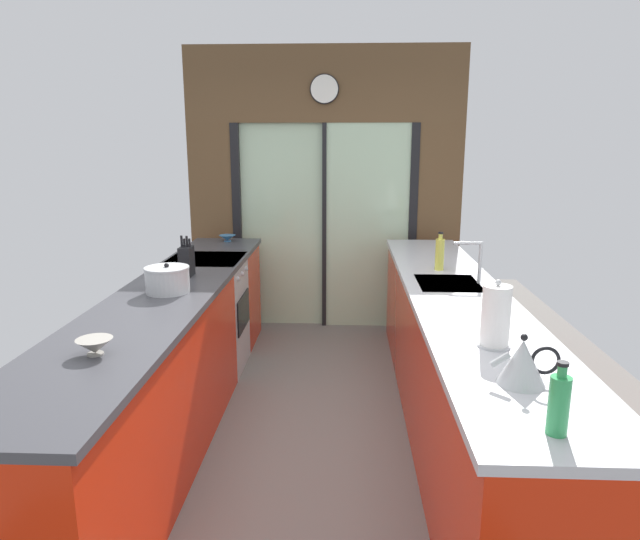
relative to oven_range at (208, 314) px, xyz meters
The scene contains 14 objects.
ground_plane 1.21m from the oven_range, 35.58° to the right, with size 5.04×7.60×0.02m, color slate.
back_wall_unit 1.81m from the oven_range, 51.68° to the left, with size 2.64×0.12×2.70m.
left_counter_run 1.12m from the oven_range, 90.08° to the right, with size 0.62×3.80×0.92m.
right_counter_run 2.05m from the oven_range, 27.56° to the right, with size 0.62×3.80×0.92m.
sink_faucet 2.19m from the oven_range, 19.59° to the right, with size 0.19×0.02×0.28m.
oven_range is the anchor object (origin of this frame).
mixing_bowl_near 2.12m from the oven_range, 89.49° to the right, with size 0.16×0.16×0.07m.
mixing_bowl_far 0.92m from the oven_range, 88.64° to the left, with size 0.15×0.15×0.06m.
knife_block 0.82m from the oven_range, 88.19° to the right, with size 0.08×0.14×0.28m.
stock_pot 1.15m from the oven_range, 88.96° to the right, with size 0.27×0.27×0.19m.
kettle 2.96m from the oven_range, 51.71° to the right, with size 0.27×0.19×0.20m.
soap_bottle_near 3.26m from the oven_range, 55.94° to the right, with size 0.07×0.07×0.25m.
soap_bottle_far 1.92m from the oven_range, 10.03° to the right, with size 0.06×0.06×0.28m.
paper_towel_roll 2.67m from the oven_range, 46.20° to the right, with size 0.15×0.15×0.32m.
Camera 1 is at (0.20, -3.09, 1.84)m, focal length 31.60 mm.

